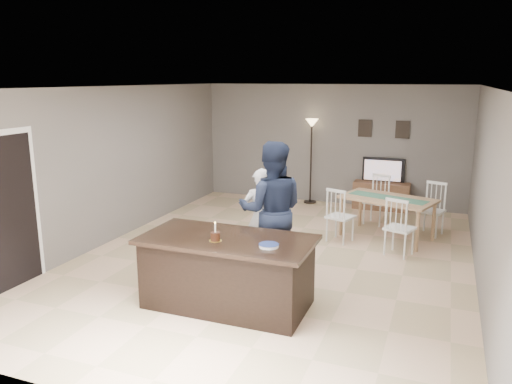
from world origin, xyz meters
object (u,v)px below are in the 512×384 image
at_px(plate_stack, 269,246).
at_px(dining_table, 387,205).
at_px(tv_console, 381,196).
at_px(birthday_cake, 215,236).
at_px(man, 272,210).
at_px(television, 383,170).
at_px(floor_lamp, 312,138).
at_px(woman, 261,219).
at_px(kitchen_island, 228,271).

bearing_deg(plate_stack, dining_table, 75.50).
xyz_separation_m(tv_console, birthday_cake, (-1.29, -5.73, 0.66)).
relative_size(man, plate_stack, 8.34).
distance_m(television, dining_table, 2.15).
height_order(man, floor_lamp, man).
bearing_deg(woman, birthday_cake, 66.90).
relative_size(birthday_cake, floor_lamp, 0.12).
bearing_deg(plate_stack, floor_lamp, 99.98).
xyz_separation_m(tv_console, dining_table, (0.35, -2.04, 0.32)).
height_order(man, plate_stack, man).
xyz_separation_m(dining_table, floor_lamp, (-1.96, 2.06, 0.88)).
xyz_separation_m(plate_stack, dining_table, (0.95, 3.68, -0.30)).
height_order(woman, man, man).
xyz_separation_m(kitchen_island, plate_stack, (0.60, -0.15, 0.46)).
height_order(tv_console, woman, woman).
xyz_separation_m(man, floor_lamp, (-0.60, 4.47, 0.51)).
relative_size(tv_console, floor_lamp, 0.62).
bearing_deg(floor_lamp, man, -82.30).
xyz_separation_m(woman, floor_lamp, (-0.36, 4.24, 0.73)).
relative_size(television, dining_table, 0.42).
xyz_separation_m(television, plate_stack, (-0.60, -5.79, 0.06)).
distance_m(tv_console, floor_lamp, 2.01).
distance_m(woman, floor_lamp, 4.32).
xyz_separation_m(kitchen_island, birthday_cake, (-0.09, -0.16, 0.50)).
bearing_deg(plate_stack, television, 84.07).
distance_m(woman, man, 0.40).
height_order(kitchen_island, plate_stack, plate_stack).
relative_size(tv_console, woman, 0.78).
distance_m(man, plate_stack, 1.33).
xyz_separation_m(kitchen_island, man, (0.19, 1.12, 0.54)).
height_order(television, woman, woman).
bearing_deg(television, dining_table, 99.40).
bearing_deg(tv_console, floor_lamp, 179.29).
bearing_deg(birthday_cake, floor_lamp, 93.24).
bearing_deg(kitchen_island, television, 77.99).
height_order(kitchen_island, dining_table, dining_table).
bearing_deg(birthday_cake, kitchen_island, 62.16).
bearing_deg(birthday_cake, dining_table, 66.10).
xyz_separation_m(television, woman, (-1.25, -4.29, -0.09)).
distance_m(plate_stack, floor_lamp, 5.86).
relative_size(tv_console, man, 0.61).
relative_size(tv_console, dining_table, 0.55).
bearing_deg(kitchen_island, dining_table, 66.28).
height_order(kitchen_island, birthday_cake, birthday_cake).
bearing_deg(kitchen_island, man, 80.15).
height_order(birthday_cake, dining_table, birthday_cake).
height_order(tv_console, television, television).
relative_size(woman, man, 0.78).
bearing_deg(tv_console, television, 90.00).
relative_size(kitchen_island, tv_console, 1.79).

